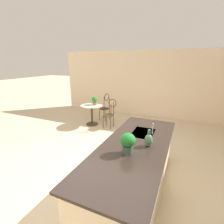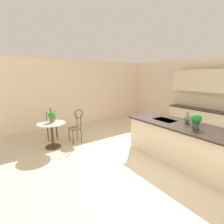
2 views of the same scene
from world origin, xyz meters
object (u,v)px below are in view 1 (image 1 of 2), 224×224
object	(u,v)px
chair_by_island	(110,112)
vase_on_counter	(149,140)
potted_plant_on_table	(95,100)
bistro_table	(92,113)
chair_near_window	(105,106)
potted_plant_counter_near	(128,142)

from	to	relation	value
chair_by_island	vase_on_counter	bearing A→B (deg)	36.30
potted_plant_on_table	vase_on_counter	bearing A→B (deg)	43.35
bistro_table	potted_plant_on_table	distance (m)	0.48
vase_on_counter	potted_plant_on_table	bearing A→B (deg)	-136.65
chair_near_window	potted_plant_counter_near	world-z (taller)	potted_plant_counter_near
chair_near_window	vase_on_counter	xyz separation A→B (m)	(3.30, 2.41, 0.46)
chair_near_window	potted_plant_on_table	world-z (taller)	chair_near_window
potted_plant_counter_near	chair_by_island	bearing A→B (deg)	-150.62
chair_near_window	potted_plant_on_table	bearing A→B (deg)	-12.05
chair_near_window	vase_on_counter	distance (m)	4.11
chair_near_window	vase_on_counter	bearing A→B (deg)	36.23
chair_by_island	potted_plant_on_table	size ratio (longest dim) A/B	3.58
bistro_table	chair_by_island	bearing A→B (deg)	87.54
chair_near_window	potted_plant_counter_near	size ratio (longest dim) A/B	3.22
potted_plant_counter_near	vase_on_counter	size ratio (longest dim) A/B	1.12
potted_plant_on_table	bistro_table	bearing A→B (deg)	-28.21
chair_near_window	bistro_table	bearing A→B (deg)	-15.02
chair_by_island	potted_plant_on_table	xyz separation A→B (m)	(-0.16, -0.68, 0.33)
chair_by_island	potted_plant_counter_near	bearing A→B (deg)	29.38
vase_on_counter	chair_near_window	bearing A→B (deg)	-143.77
potted_plant_on_table	vase_on_counter	xyz separation A→B (m)	(2.69, 2.54, 0.12)
chair_near_window	potted_plant_on_table	distance (m)	0.70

